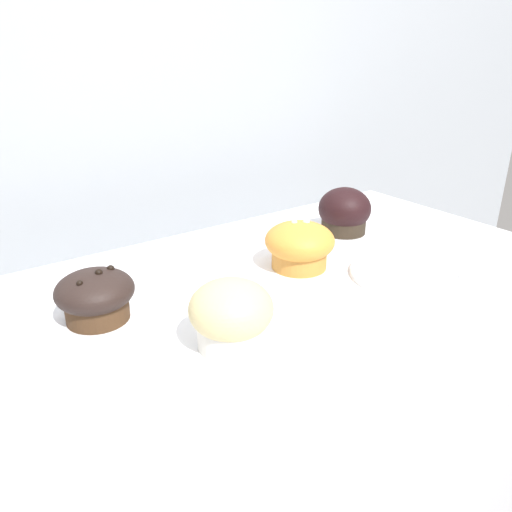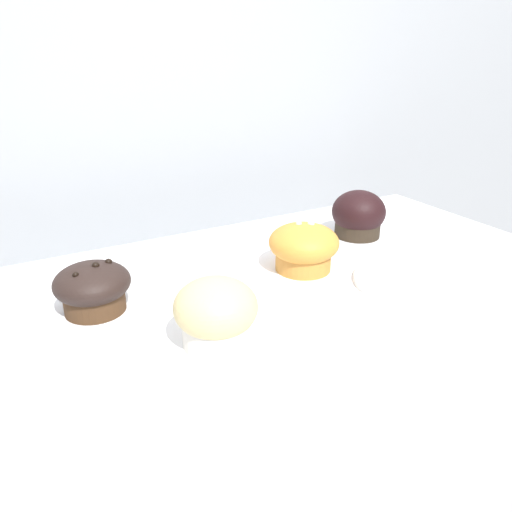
# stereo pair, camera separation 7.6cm
# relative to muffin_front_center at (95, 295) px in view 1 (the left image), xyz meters

# --- Properties ---
(wall_back) EXTENTS (3.20, 0.10, 1.80)m
(wall_back) POSITION_rel_muffin_front_center_xyz_m (0.28, 0.50, -0.09)
(wall_back) COLOR #B2B7BC
(wall_back) RESTS_ON ground
(muffin_front_center) EXTENTS (0.10, 0.10, 0.07)m
(muffin_front_center) POSITION_rel_muffin_front_center_xyz_m (0.00, 0.00, 0.00)
(muffin_front_center) COLOR #452D1A
(muffin_front_center) RESTS_ON display_counter
(muffin_back_left) EXTENTS (0.10, 0.10, 0.09)m
(muffin_back_left) POSITION_rel_muffin_front_center_xyz_m (0.11, -0.16, 0.01)
(muffin_back_left) COLOR white
(muffin_back_left) RESTS_ON display_counter
(muffin_back_right) EXTENTS (0.11, 0.11, 0.08)m
(muffin_back_right) POSITION_rel_muffin_front_center_xyz_m (0.33, -0.03, 0.00)
(muffin_back_right) COLOR #CC8537
(muffin_back_right) RESTS_ON display_counter
(muffin_front_left) EXTENTS (0.10, 0.10, 0.09)m
(muffin_front_left) POSITION_rel_muffin_front_center_xyz_m (0.51, 0.05, 0.01)
(muffin_front_left) COLOR #2F251A
(muffin_front_left) RESTS_ON display_counter
(serving_plate) EXTENTS (0.18, 0.18, 0.01)m
(serving_plate) POSITION_rel_muffin_front_center_xyz_m (0.44, -0.15, -0.03)
(serving_plate) COLOR white
(serving_plate) RESTS_ON display_counter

